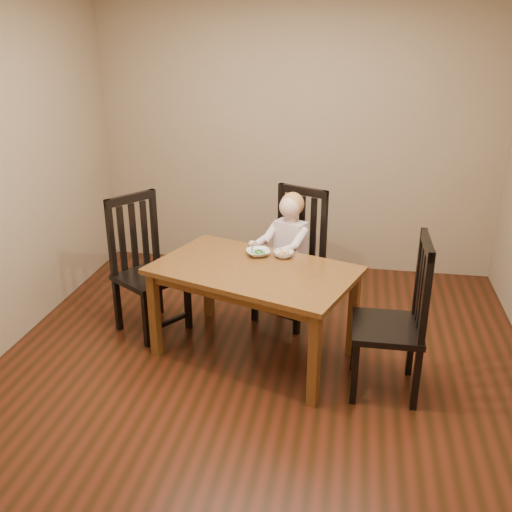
% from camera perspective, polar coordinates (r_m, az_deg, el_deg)
% --- Properties ---
extents(room, '(4.01, 4.01, 2.71)m').
position_cam_1_polar(room, '(3.84, 0.69, 6.66)').
color(room, '#42190E').
rests_on(room, ground).
extents(dining_table, '(1.65, 1.29, 0.72)m').
position_cam_1_polar(dining_table, '(4.20, -0.21, -2.27)').
color(dining_table, '#4B2B11').
rests_on(dining_table, room).
extents(chair_child, '(0.64, 0.63, 1.13)m').
position_cam_1_polar(chair_child, '(4.84, 3.66, -0.21)').
color(chair_child, black).
rests_on(chair_child, room).
extents(chair_left, '(0.66, 0.66, 1.13)m').
position_cam_1_polar(chair_left, '(4.73, -10.94, -1.13)').
color(chair_left, black).
rests_on(chair_left, room).
extents(chair_right, '(0.47, 0.49, 1.12)m').
position_cam_1_polar(chair_right, '(3.95, 13.86, -6.27)').
color(chair_right, black).
rests_on(chair_right, room).
extents(toddler, '(0.48, 0.52, 0.58)m').
position_cam_1_polar(toddler, '(4.75, 3.34, 1.22)').
color(toddler, silver).
rests_on(toddler, chair_child).
extents(bowl_peas, '(0.24, 0.24, 0.04)m').
position_cam_1_polar(bowl_peas, '(4.39, 0.22, 0.34)').
color(bowl_peas, silver).
rests_on(bowl_peas, dining_table).
extents(bowl_veg, '(0.19, 0.19, 0.05)m').
position_cam_1_polar(bowl_veg, '(4.36, 2.77, 0.21)').
color(bowl_veg, silver).
rests_on(bowl_veg, dining_table).
extents(fork, '(0.04, 0.13, 0.05)m').
position_cam_1_polar(fork, '(4.38, -0.37, 0.62)').
color(fork, silver).
rests_on(fork, bowl_peas).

